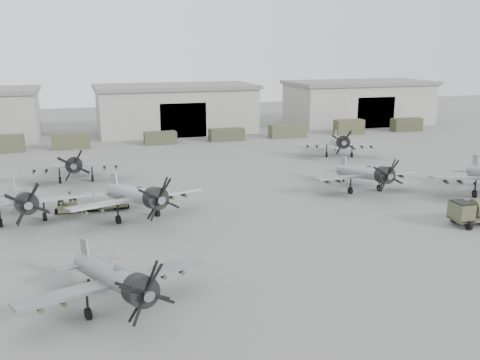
# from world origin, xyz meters

# --- Properties ---
(ground) EXTENTS (220.00, 220.00, 0.00)m
(ground) POSITION_xyz_m (0.00, 0.00, 0.00)
(ground) COLOR #61625F
(ground) RESTS_ON ground
(hangar_center) EXTENTS (29.00, 14.80, 8.70)m
(hangar_center) POSITION_xyz_m (0.00, 61.96, 4.37)
(hangar_center) COLOR #ABAAA0
(hangar_center) RESTS_ON ground
(hangar_right) EXTENTS (29.00, 14.80, 8.70)m
(hangar_right) POSITION_xyz_m (38.00, 61.96, 4.37)
(hangar_right) COLOR #ABAAA0
(hangar_right) RESTS_ON ground
(support_truck_1) EXTENTS (6.31, 2.20, 2.56)m
(support_truck_1) POSITION_xyz_m (-28.76, 50.00, 1.28)
(support_truck_1) COLOR #41462D
(support_truck_1) RESTS_ON ground
(support_truck_2) EXTENTS (5.66, 2.20, 2.42)m
(support_truck_2) POSITION_xyz_m (-18.88, 50.00, 1.21)
(support_truck_2) COLOR #42452D
(support_truck_2) RESTS_ON ground
(support_truck_3) EXTENTS (5.19, 2.20, 2.00)m
(support_truck_3) POSITION_xyz_m (-4.93, 50.00, 1.00)
(support_truck_3) COLOR #3E422B
(support_truck_3) RESTS_ON ground
(support_truck_4) EXTENTS (5.89, 2.20, 2.01)m
(support_truck_4) POSITION_xyz_m (6.33, 50.00, 1.00)
(support_truck_4) COLOR #3C412A
(support_truck_4) RESTS_ON ground
(support_truck_5) EXTENTS (6.51, 2.20, 2.29)m
(support_truck_5) POSITION_xyz_m (17.44, 50.00, 1.14)
(support_truck_5) COLOR #454A30
(support_truck_5) RESTS_ON ground
(support_truck_6) EXTENTS (5.34, 2.20, 2.61)m
(support_truck_6) POSITION_xyz_m (29.45, 50.00, 1.30)
(support_truck_6) COLOR #42462D
(support_truck_6) RESTS_ON ground
(support_truck_7) EXTENTS (5.78, 2.20, 2.40)m
(support_truck_7) POSITION_xyz_m (41.57, 50.00, 1.20)
(support_truck_7) COLOR #3B3C27
(support_truck_7) RESTS_ON ground
(aircraft_near_0) EXTENTS (11.56, 10.40, 4.63)m
(aircraft_near_0) POSITION_xyz_m (-16.59, -6.12, 2.11)
(aircraft_near_0) COLOR gray
(aircraft_near_0) RESTS_ON ground
(aircraft_mid_0) EXTENTS (12.36, 11.12, 4.90)m
(aircraft_mid_0) POSITION_xyz_m (-23.19, 13.04, 2.23)
(aircraft_mid_0) COLOR #989BA0
(aircraft_mid_0) RESTS_ON ground
(aircraft_mid_1) EXTENTS (12.69, 11.42, 5.07)m
(aircraft_mid_1) POSITION_xyz_m (-13.21, 11.05, 2.31)
(aircraft_mid_1) COLOR #9DA0A6
(aircraft_mid_1) RESTS_ON ground
(aircraft_mid_2) EXTENTS (11.73, 10.55, 4.72)m
(aircraft_mid_2) POSITION_xyz_m (11.48, 13.28, 2.15)
(aircraft_mid_2) COLOR #919399
(aircraft_mid_2) RESTS_ON ground
(aircraft_far_0) EXTENTS (12.06, 10.85, 4.83)m
(aircraft_far_0) POSITION_xyz_m (-18.44, 27.40, 2.20)
(aircraft_far_0) COLOR gray
(aircraft_far_0) RESTS_ON ground
(aircraft_far_1) EXTENTS (11.78, 10.64, 4.76)m
(aircraft_far_1) POSITION_xyz_m (17.84, 31.49, 2.17)
(aircraft_far_1) COLOR #9EA1A7
(aircraft_far_1) RESTS_ON ground
(tug_trailer) EXTENTS (6.52, 1.51, 1.31)m
(tug_trailer) POSITION_xyz_m (-17.99, 15.21, 0.49)
(tug_trailer) COLOR #4A4C31
(tug_trailer) RESTS_ON ground
(ground_crew) EXTENTS (0.62, 0.73, 1.69)m
(ground_crew) POSITION_xyz_m (-19.10, 17.07, 0.85)
(ground_crew) COLOR #373A26
(ground_crew) RESTS_ON ground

